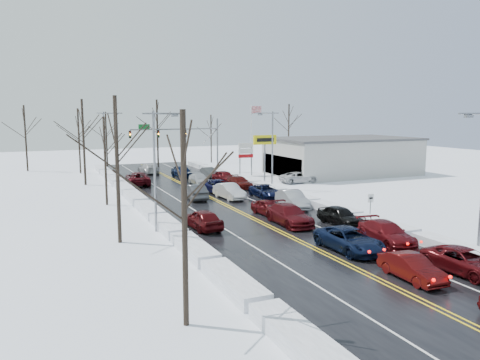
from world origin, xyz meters
name	(u,v)px	position (x,y,z in m)	size (l,w,h in m)	color
ground	(239,212)	(0.00, 0.00, 0.00)	(160.00, 160.00, 0.00)	white
road_surface	(231,208)	(0.00, 2.00, 0.01)	(14.00, 84.00, 0.01)	black
snow_bank_left	(150,214)	(-7.60, 2.00, 0.00)	(1.49, 72.00, 0.70)	white
snow_bank_right	(300,202)	(7.60, 2.00, 0.00)	(1.49, 72.00, 0.70)	white
traffic_signal_mast	(185,136)	(3.45, 27.99, 5.48)	(13.28, 0.39, 8.00)	slate
tires_plus_sign	(265,143)	(10.50, 15.99, 4.99)	(3.20, 0.34, 6.00)	slate
used_vehicles_sign	(246,152)	(10.50, 22.00, 3.32)	(2.20, 0.22, 4.65)	slate
speed_limit_sign	(371,203)	(8.20, -8.00, 1.63)	(0.55, 0.09, 2.35)	slate
flagpole	(252,131)	(15.17, 30.00, 5.93)	(1.87, 1.20, 10.00)	silver
dealership_building	(342,156)	(23.98, 18.00, 2.66)	(20.40, 12.40, 5.30)	#A2A29E
streetlight_ne	(271,144)	(8.30, 10.00, 5.31)	(3.20, 0.25, 9.00)	slate
streetlight_sw	(157,161)	(-8.30, -4.00, 5.31)	(3.20, 0.25, 9.00)	slate
streetlight_nw	(106,141)	(-8.30, 24.00, 5.31)	(3.20, 0.25, 9.00)	slate
tree_left_a	(184,177)	(-11.00, -20.00, 6.29)	(3.60, 3.60, 9.00)	#2D231C
tree_left_b	(116,141)	(-11.50, -6.00, 6.99)	(4.00, 4.00, 10.00)	#2D231C
tree_left_c	(105,144)	(-10.50, 8.00, 5.94)	(3.40, 3.40, 8.50)	#2D231C
tree_left_d	(83,125)	(-11.20, 22.00, 7.33)	(4.20, 4.20, 10.50)	#2D231C
tree_left_e	(78,128)	(-10.80, 34.00, 6.64)	(3.80, 3.80, 9.50)	#2D231C
tree_far_a	(25,125)	(-18.00, 40.00, 6.99)	(4.00, 4.00, 10.00)	#2D231C
tree_far_b	(106,129)	(-6.00, 41.00, 6.29)	(3.60, 3.60, 9.00)	#2D231C
tree_far_c	(157,120)	(2.00, 39.00, 7.68)	(4.40, 4.40, 11.00)	#2D231C
tree_far_d	(211,129)	(12.00, 40.50, 5.94)	(3.40, 3.40, 8.50)	#2D231C
tree_far_e	(289,121)	(28.00, 41.00, 7.33)	(4.20, 4.20, 10.50)	#2D231C
queued_car_1	(411,280)	(1.64, -19.57, 0.00)	(1.42, 4.08, 1.34)	#460909
queued_car_2	(349,251)	(1.79, -13.91, 0.00)	(2.47, 5.36, 1.49)	black
queued_car_3	(289,224)	(1.77, -6.05, 0.00)	(2.21, 5.45, 1.58)	#47090E
queued_car_4	(268,215)	(1.80, -2.26, 0.00)	(1.57, 3.89, 1.33)	#4A090E
queued_car_5	(229,199)	(1.63, 6.30, 0.00)	(1.67, 4.79, 1.58)	silver
queued_car_6	(219,193)	(1.81, 9.91, 0.00)	(2.44, 5.30, 1.47)	black
queued_car_7	(199,185)	(1.77, 16.63, 0.00)	(1.92, 4.73, 1.37)	#A5A8AD
queued_car_8	(182,178)	(1.58, 23.37, 0.00)	(2.01, 5.00, 1.70)	black
queued_car_10	(465,273)	(5.10, -20.02, 0.00)	(2.30, 4.98, 1.38)	#46090C
queued_car_11	(386,244)	(5.09, -13.58, 0.00)	(2.11, 5.19, 1.51)	#540B0F
queued_car_12	(340,225)	(5.44, -7.79, 0.00)	(1.77, 4.40, 1.50)	black
queued_car_13	(292,208)	(5.30, -0.41, 0.00)	(1.72, 4.94, 1.63)	#9D9FA4
queued_car_14	(266,197)	(5.43, 5.43, 0.00)	(2.25, 4.87, 1.35)	black
queued_car_15	(239,188)	(5.40, 12.42, 0.00)	(1.87, 4.59, 1.33)	#440B09
queued_car_16	(225,182)	(5.34, 17.07, 0.00)	(1.79, 4.46, 1.52)	#4E0A0E
queued_car_17	(209,177)	(5.21, 22.74, 0.00)	(1.40, 4.02, 1.32)	#3E4143
oncoming_car_0	(195,199)	(-1.73, 7.46, 0.00)	(1.64, 4.72, 1.55)	#424447
oncoming_car_1	(138,185)	(-5.25, 19.45, 0.00)	(2.72, 5.90, 1.64)	#43090F
oncoming_car_2	(149,174)	(-1.66, 29.80, 0.00)	(2.12, 5.23, 1.52)	#BABABC
oncoming_car_3	(203,229)	(-5.06, -4.68, 0.00)	(1.83, 4.54, 1.55)	#44090B
parked_car_0	(299,183)	(13.95, 13.06, 0.00)	(2.32, 5.03, 1.40)	silver
parked_car_1	(303,177)	(17.05, 17.15, 0.00)	(2.27, 5.58, 1.62)	#3D4042
parked_car_2	(278,175)	(15.12, 20.83, 0.00)	(1.64, 4.07, 1.39)	black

